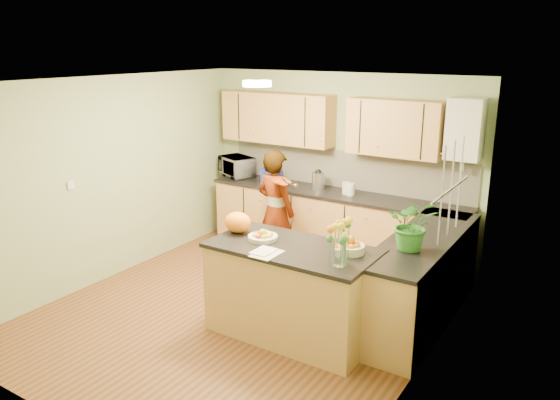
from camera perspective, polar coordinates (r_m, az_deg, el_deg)
The scene contains 28 objects.
floor at distance 6.19m, azimuth -3.77°, elevation -11.50°, with size 4.50×4.50×0.00m, color #533617.
ceiling at distance 5.50m, azimuth -4.25°, elevation 12.27°, with size 4.00×4.50×0.02m, color white.
wall_back at distance 7.59m, azimuth 6.15°, elevation 3.69°, with size 4.00×0.02×2.50m, color #97AB7A.
wall_front at distance 4.24m, azimuth -22.50°, elevation -7.49°, with size 4.00×0.02×2.50m, color #97AB7A.
wall_left at distance 7.06m, azimuth -17.18°, elevation 2.14°, with size 0.02×4.50×2.50m, color #97AB7A.
wall_right at distance 4.86m, azimuth 15.40°, elevation -3.86°, with size 0.02×4.50×2.50m, color #97AB7A.
back_counter at distance 7.49m, azimuth 5.63°, elevation -2.63°, with size 3.64×0.62×0.94m.
right_counter at distance 5.98m, azimuth 14.59°, elevation -8.03°, with size 0.62×2.24×0.94m.
splashback at distance 7.55m, azimuth 6.77°, elevation 3.21°, with size 3.60×0.02×0.52m, color beige.
upper_cabinets at distance 7.42m, azimuth 4.47°, elevation 8.16°, with size 3.20×0.34×0.70m.
boiler at distance 6.75m, azimuth 18.79°, elevation 7.00°, with size 0.40×0.30×0.86m.
window_right at distance 5.33m, azimuth 17.52°, elevation 1.09°, with size 0.01×1.30×1.05m.
light_switch at distance 6.68m, azimuth -21.01°, elevation 1.46°, with size 0.02×0.09×0.09m, color silver.
ceiling_lamp at distance 5.75m, azimuth -2.42°, elevation 12.07°, with size 0.30×0.30×0.07m.
peninsula_island at distance 5.53m, azimuth 1.28°, elevation -9.46°, with size 1.66×0.85×0.95m.
fruit_dish at distance 5.51m, azimuth -1.81°, elevation -3.75°, with size 0.30×0.30×0.11m.
orange_bowl at distance 5.20m, azimuth 7.38°, elevation -4.81°, with size 0.27×0.27×0.16m.
flower_vase at distance 4.81m, azimuth 6.34°, elevation -3.10°, with size 0.27×0.27×0.51m.
orange_bag at distance 5.72m, azimuth -4.43°, elevation -2.34°, with size 0.29×0.25×0.22m, color orange.
papers at distance 5.16m, azimuth -1.38°, elevation -5.59°, with size 0.22×0.30×0.01m, color white.
violinist at distance 6.95m, azimuth -0.45°, elevation -1.21°, with size 0.58×0.38×1.60m, color #E0B389.
violin at distance 6.54m, azimuth -0.04°, elevation 2.05°, with size 0.65×0.26×0.13m, color #4A1504, non-canonical shape.
microwave at distance 8.22m, azimuth -4.55°, elevation 3.52°, with size 0.53×0.36×0.30m, color silver.
blue_box at distance 7.80m, azimuth -0.89°, elevation 2.58°, with size 0.26×0.19×0.21m, color navy.
kettle at distance 7.43m, azimuth 4.02°, elevation 2.09°, with size 0.17×0.17×0.33m.
jar_cream at distance 7.26m, azimuth 6.93°, elevation 1.24°, with size 0.10×0.10×0.16m, color beige.
jar_white at distance 7.20m, azimuth 7.41°, elevation 1.10°, with size 0.10×0.10×0.16m, color silver.
potted_plant at distance 5.35m, azimuth 13.71°, elevation -2.49°, with size 0.47×0.40×0.52m, color #2F7828.
Camera 1 is at (3.28, -4.40, 2.85)m, focal length 35.00 mm.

